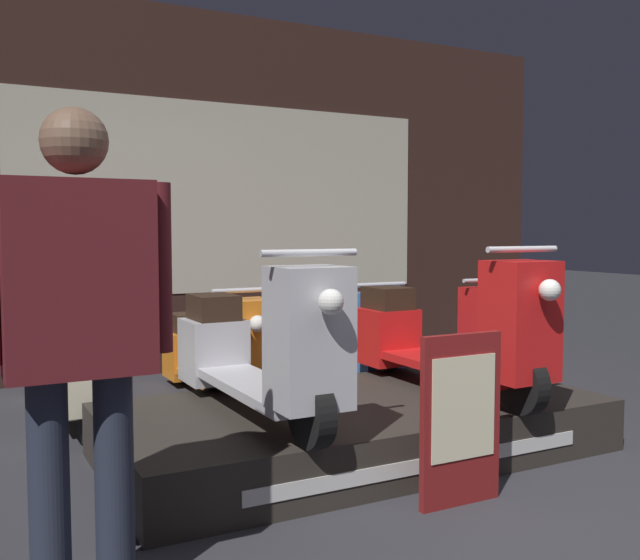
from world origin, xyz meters
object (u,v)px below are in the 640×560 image
(scooter_display_right, at_px, (448,334))
(scooter_backrow_2, at_px, (336,344))
(scooter_backrow_0, at_px, (70,367))
(person_left_browsing, at_px, (78,315))
(scooter_display_left, at_px, (256,350))
(price_sign_board, at_px, (461,419))
(scooter_backrow_3, at_px, (439,336))
(scooter_backrow_1, at_px, (215,355))

(scooter_display_right, distance_m, scooter_backrow_2, 1.59)
(scooter_backrow_0, distance_m, person_left_browsing, 2.64)
(scooter_backrow_2, bearing_deg, scooter_display_left, -130.83)
(person_left_browsing, height_order, price_sign_board, person_left_browsing)
(scooter_backrow_3, xyz_separation_m, price_sign_board, (-1.72, -2.41, 0.06))
(scooter_backrow_2, bearing_deg, scooter_backrow_1, 180.00)
(scooter_display_right, bearing_deg, person_left_browsing, -156.63)
(scooter_backrow_2, distance_m, scooter_backrow_3, 1.02)
(scooter_display_left, height_order, person_left_browsing, person_left_browsing)
(scooter_backrow_1, distance_m, person_left_browsing, 2.95)
(scooter_display_left, relative_size, price_sign_board, 2.16)
(scooter_backrow_2, relative_size, price_sign_board, 2.16)
(scooter_backrow_1, xyz_separation_m, person_left_browsing, (-1.36, -2.54, 0.64))
(scooter_display_left, bearing_deg, scooter_backrow_2, 49.17)
(scooter_backrow_3, bearing_deg, scooter_display_left, -146.64)
(scooter_display_left, distance_m, price_sign_board, 1.10)
(scooter_backrow_1, xyz_separation_m, price_sign_board, (0.32, -2.41, 0.06))
(scooter_display_right, bearing_deg, scooter_backrow_0, 141.19)
(scooter_display_left, xyz_separation_m, price_sign_board, (0.65, -0.86, -0.24))
(scooter_display_right, xyz_separation_m, scooter_backrow_3, (1.12, 1.56, -0.29))
(scooter_backrow_0, bearing_deg, scooter_backrow_1, 0.00)
(scooter_display_left, relative_size, scooter_backrow_3, 1.00)
(scooter_display_left, xyz_separation_m, scooter_backrow_0, (-0.69, 1.56, -0.29))
(scooter_display_right, bearing_deg, scooter_backrow_1, 120.46)
(scooter_backrow_2, height_order, scooter_backrow_3, same)
(scooter_backrow_3, bearing_deg, scooter_backrow_0, 180.00)
(scooter_display_left, distance_m, scooter_backrow_3, 2.85)
(scooter_backrow_0, bearing_deg, price_sign_board, -60.92)
(scooter_display_left, height_order, scooter_backrow_1, scooter_display_left)
(scooter_backrow_0, relative_size, scooter_backrow_2, 1.00)
(scooter_display_right, height_order, scooter_backrow_1, scooter_display_right)
(scooter_backrow_1, height_order, scooter_backrow_3, same)
(scooter_backrow_2, bearing_deg, scooter_backrow_3, 0.00)
(scooter_backrow_1, bearing_deg, scooter_backrow_0, 180.00)
(price_sign_board, bearing_deg, scooter_display_right, 55.41)
(scooter_backrow_1, height_order, price_sign_board, scooter_backrow_1)
(scooter_display_right, height_order, scooter_backrow_0, scooter_display_right)
(scooter_backrow_0, relative_size, scooter_backrow_3, 1.00)
(person_left_browsing, bearing_deg, scooter_display_left, 43.53)
(scooter_backrow_2, xyz_separation_m, person_left_browsing, (-2.38, -2.54, 0.64))
(scooter_display_left, distance_m, scooter_display_right, 1.24)
(scooter_backrow_1, distance_m, scooter_backrow_3, 2.04)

